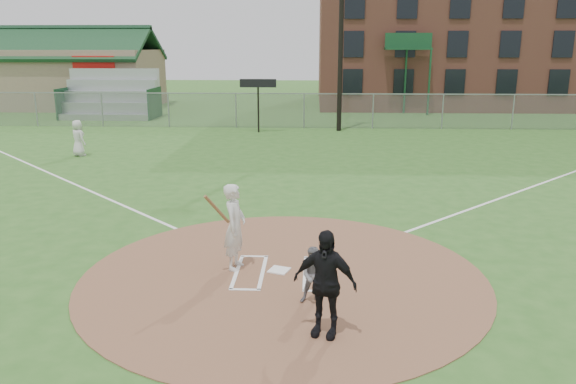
{
  "coord_description": "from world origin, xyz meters",
  "views": [
    {
      "loc": [
        0.6,
        -10.87,
        4.65
      ],
      "look_at": [
        0.0,
        2.0,
        1.3
      ],
      "focal_mm": 35.0,
      "sensor_mm": 36.0,
      "label": 1
    }
  ],
  "objects_px": {
    "home_plate": "(279,270)",
    "umpire": "(325,283)",
    "catcher": "(314,275)",
    "ondeck_player": "(78,138)",
    "batter_at_plate": "(235,227)"
  },
  "relations": [
    {
      "from": "home_plate",
      "to": "catcher",
      "type": "distance_m",
      "value": 1.74
    },
    {
      "from": "home_plate",
      "to": "umpire",
      "type": "relative_size",
      "value": 0.22
    },
    {
      "from": "catcher",
      "to": "batter_at_plate",
      "type": "relative_size",
      "value": 0.58
    },
    {
      "from": "home_plate",
      "to": "catcher",
      "type": "relative_size",
      "value": 0.37
    },
    {
      "from": "home_plate",
      "to": "ondeck_player",
      "type": "relative_size",
      "value": 0.25
    },
    {
      "from": "umpire",
      "to": "ondeck_player",
      "type": "relative_size",
      "value": 1.16
    },
    {
      "from": "catcher",
      "to": "umpire",
      "type": "xyz_separation_m",
      "value": [
        0.17,
        -1.18,
        0.37
      ]
    },
    {
      "from": "catcher",
      "to": "ondeck_player",
      "type": "height_order",
      "value": "ondeck_player"
    },
    {
      "from": "catcher",
      "to": "ondeck_player",
      "type": "xyz_separation_m",
      "value": [
        -10.3,
        14.09,
        0.22
      ]
    },
    {
      "from": "home_plate",
      "to": "catcher",
      "type": "height_order",
      "value": "catcher"
    },
    {
      "from": "umpire",
      "to": "batter_at_plate",
      "type": "distance_m",
      "value": 3.35
    },
    {
      "from": "batter_at_plate",
      "to": "umpire",
      "type": "bearing_deg",
      "value": -56.28
    },
    {
      "from": "catcher",
      "to": "batter_at_plate",
      "type": "height_order",
      "value": "batter_at_plate"
    },
    {
      "from": "home_plate",
      "to": "umpire",
      "type": "bearing_deg",
      "value": -71.07
    },
    {
      "from": "ondeck_player",
      "to": "umpire",
      "type": "bearing_deg",
      "value": 161.63
    }
  ]
}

